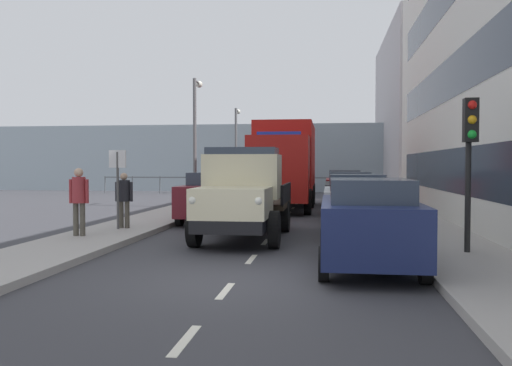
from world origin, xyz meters
TOP-DOWN VIEW (x-y plane):
  - ground_plane at (0.00, -8.87)m, footprint 80.00×80.00m
  - sidewalk_left at (-4.40, -8.87)m, footprint 2.18×37.58m
  - sidewalk_right at (4.40, -8.87)m, footprint 2.18×37.58m
  - road_centreline_markings at (0.00, -7.60)m, footprint 0.12×32.37m
  - building_far_block at (-8.60, -29.38)m, footprint 6.23×15.62m
  - sea_horizon at (0.00, -30.66)m, footprint 80.00×0.80m
  - seawall_railing at (-0.00, -27.06)m, footprint 28.08×0.08m
  - truck_vintage_cream at (0.63, -4.90)m, footprint 2.17×5.64m
  - lorry_cargo_red at (0.35, -15.17)m, footprint 2.58×8.20m
  - car_navy_kerbside_near at (-2.36, -1.33)m, footprint 1.84×3.96m
  - car_silver_kerbside_1 at (-2.36, -6.25)m, footprint 1.83×3.89m
  - car_black_kerbside_2 at (-2.36, -11.23)m, footprint 1.83×4.58m
  - car_red_kerbside_3 at (-2.36, -17.48)m, footprint 1.83×3.98m
  - car_maroon_oppositeside_0 at (2.36, -9.09)m, footprint 1.80×3.93m
  - pedestrian_with_bag at (4.78, -4.10)m, footprint 0.53×0.34m
  - pedestrian_in_dark_coat at (4.28, -5.92)m, footprint 0.53×0.34m
  - traffic_light_near at (-4.49, -2.63)m, footprint 0.28×0.41m
  - lamp_post_promenade at (4.59, -15.66)m, footprint 0.32×1.14m
  - lamp_post_far at (4.57, -26.84)m, footprint 0.32×1.14m
  - street_sign at (4.36, -5.64)m, footprint 0.50×0.07m

SIDE VIEW (x-z plane):
  - ground_plane at x=0.00m, z-range 0.00..0.00m
  - road_centreline_markings at x=0.00m, z-range 0.00..0.01m
  - sidewalk_left at x=-4.40m, z-range 0.00..0.15m
  - sidewalk_right at x=4.40m, z-range 0.00..0.15m
  - car_maroon_oppositeside_0 at x=2.36m, z-range 0.03..1.75m
  - car_silver_kerbside_1 at x=-2.36m, z-range 0.03..1.75m
  - car_navy_kerbside_near at x=-2.36m, z-range 0.03..1.75m
  - car_red_kerbside_3 at x=-2.36m, z-range 0.03..1.75m
  - car_black_kerbside_2 at x=-2.36m, z-range 0.04..1.76m
  - seawall_railing at x=0.00m, z-range 0.32..1.52m
  - pedestrian_in_dark_coat at x=4.28m, z-range 0.29..1.89m
  - truck_vintage_cream at x=0.63m, z-range -0.04..2.39m
  - pedestrian_with_bag at x=4.78m, z-range 0.31..2.06m
  - street_sign at x=4.36m, z-range 0.56..2.81m
  - lorry_cargo_red at x=0.35m, z-range 0.14..4.01m
  - traffic_light_near at x=-4.49m, z-range 0.87..4.07m
  - sea_horizon at x=0.00m, z-range 0.00..5.00m
  - lamp_post_far at x=4.57m, z-range 0.75..6.40m
  - lamp_post_promenade at x=4.59m, z-range 0.75..6.62m
  - building_far_block at x=-8.60m, z-range 0.00..10.98m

